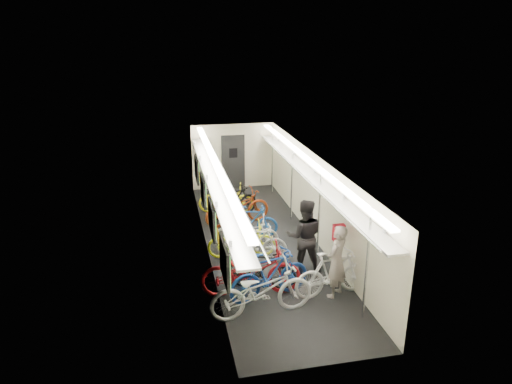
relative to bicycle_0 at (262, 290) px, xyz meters
name	(u,v)px	position (x,y,z in m)	size (l,w,h in m)	color
train_car_shell	(244,179)	(0.37, 4.00, 1.09)	(10.00, 10.00, 10.00)	black
bicycle_0	(262,290)	(0.00, 0.00, 0.00)	(0.75, 2.15, 1.13)	silver
bicycle_1	(270,275)	(0.31, 0.57, 0.00)	(0.53, 1.88, 1.13)	navy
bicycle_2	(251,271)	(-0.06, 0.81, 0.01)	(0.77, 2.19, 1.15)	maroon
bicycle_3	(260,269)	(0.19, 1.00, -0.08)	(0.46, 1.62, 0.97)	black
bicycle_4	(242,240)	(0.05, 2.64, -0.11)	(0.61, 1.75, 0.92)	yellow
bicycle_5	(255,243)	(0.34, 2.35, -0.07)	(0.46, 1.65, 0.99)	silver
bicycle_6	(246,233)	(0.25, 3.08, -0.11)	(0.61, 1.74, 0.91)	silver
bicycle_7	(251,221)	(0.52, 3.82, -0.10)	(0.44, 1.54, 0.93)	#194A96
bicycle_8	(237,207)	(0.31, 4.79, -0.03)	(0.71, 2.04, 1.07)	maroon
bicycle_9	(234,202)	(0.29, 5.37, -0.06)	(0.48, 1.69, 1.02)	black
bicycle_10	(226,199)	(0.10, 5.83, -0.10)	(0.61, 1.75, 0.92)	yellow
bicycle_11	(333,273)	(1.67, 0.42, -0.03)	(0.50, 1.78, 1.07)	white
passenger_near	(337,261)	(1.74, 0.40, 0.26)	(0.60, 0.39, 1.65)	gray
passenger_mid	(304,236)	(1.38, 1.60, 0.35)	(0.89, 0.69, 1.83)	black
backpack	(339,232)	(1.94, 0.87, 0.71)	(0.26, 0.14, 0.38)	#A7101E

